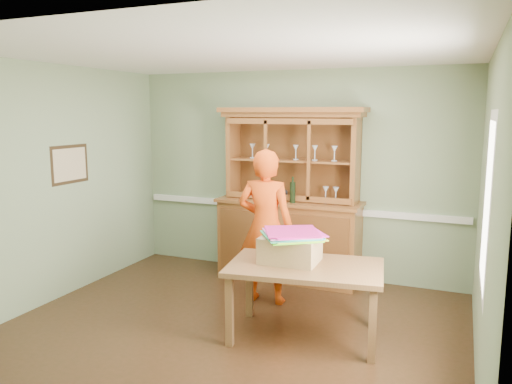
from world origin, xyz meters
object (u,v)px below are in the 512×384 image
at_px(china_hutch, 290,220).
at_px(dining_table, 305,274).
at_px(cardboard_box, 290,249).
at_px(person, 266,227).

xyz_separation_m(china_hutch, dining_table, (0.71, -1.61, -0.14)).
bearing_deg(dining_table, cardboard_box, 156.22).
bearing_deg(china_hutch, cardboard_box, -71.09).
distance_m(cardboard_box, person, 0.86).
relative_size(china_hutch, person, 1.26).
height_order(dining_table, cardboard_box, cardboard_box).
distance_m(china_hutch, dining_table, 1.77).
xyz_separation_m(cardboard_box, person, (-0.52, 0.68, 0.03)).
height_order(china_hutch, dining_table, china_hutch).
bearing_deg(cardboard_box, person, 127.63).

